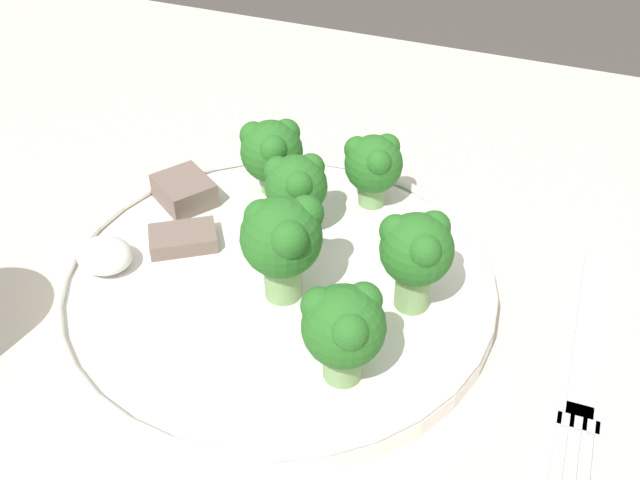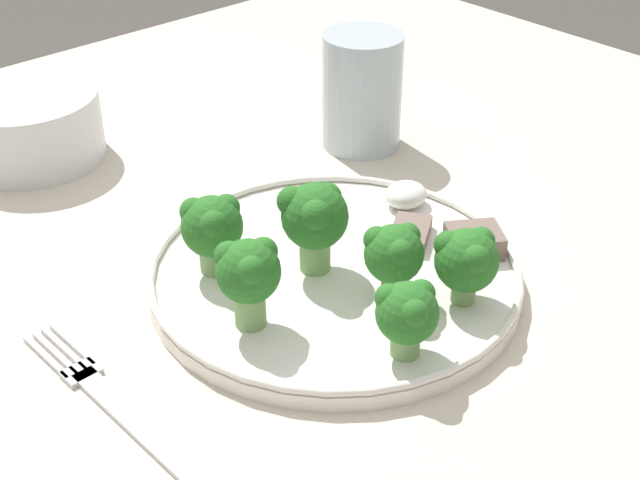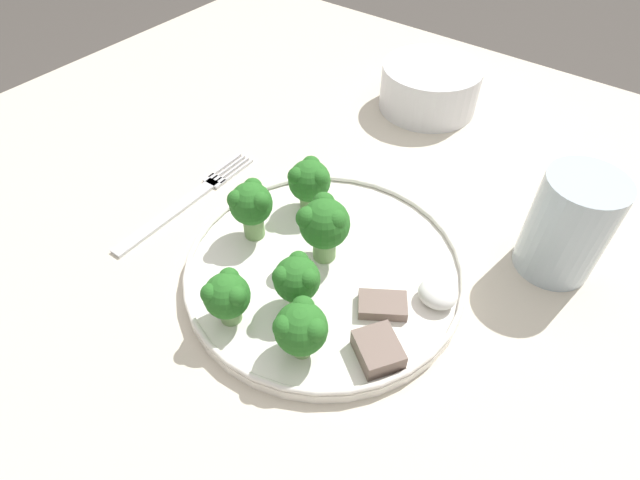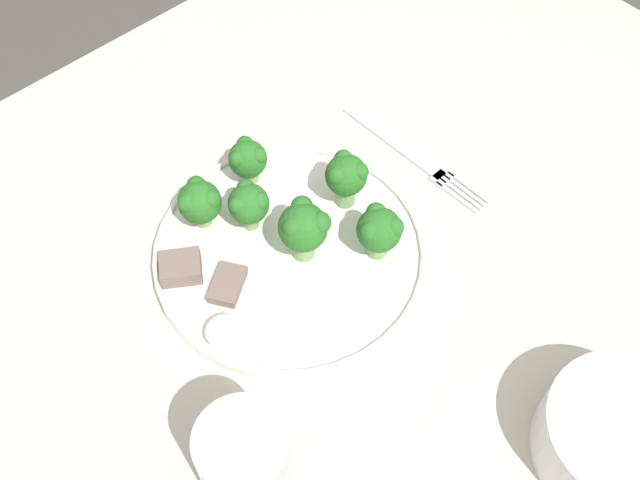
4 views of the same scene
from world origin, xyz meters
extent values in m
plane|color=#4C4742|center=(0.00, 0.00, 0.00)|extent=(8.00, 8.00, 0.00)
cube|color=beige|center=(0.00, 0.00, 0.73)|extent=(1.20, 0.99, 0.03)
cylinder|color=brown|center=(-0.54, 0.43, 0.36)|extent=(0.06, 0.06, 0.72)
cylinder|color=white|center=(0.01, -0.08, 0.75)|extent=(0.28, 0.28, 0.01)
torus|color=white|center=(0.01, -0.08, 0.76)|extent=(0.28, 0.28, 0.01)
cube|color=silver|center=(-0.19, -0.12, 0.75)|extent=(0.02, 0.15, 0.00)
cube|color=silver|center=(-0.19, -0.05, 0.75)|extent=(0.02, 0.02, 0.00)
cube|color=silver|center=(-0.18, -0.02, 0.75)|extent=(0.00, 0.06, 0.00)
cube|color=silver|center=(-0.18, -0.02, 0.75)|extent=(0.00, 0.06, 0.00)
cube|color=silver|center=(-0.19, -0.02, 0.75)|extent=(0.00, 0.06, 0.00)
cube|color=silver|center=(-0.20, -0.02, 0.75)|extent=(0.00, 0.06, 0.00)
cylinder|color=silver|center=(-0.06, 0.26, 0.78)|extent=(0.14, 0.14, 0.06)
cylinder|color=white|center=(-0.06, 0.26, 0.77)|extent=(0.11, 0.11, 0.05)
cylinder|color=#B2C1CC|center=(0.19, 0.07, 0.80)|extent=(0.08, 0.08, 0.11)
cylinder|color=silver|center=(0.19, 0.07, 0.78)|extent=(0.06, 0.06, 0.06)
cylinder|color=#7FA866|center=(-0.06, -0.02, 0.77)|extent=(0.02, 0.02, 0.02)
sphere|color=#286B23|center=(-0.06, -0.02, 0.80)|extent=(0.05, 0.05, 0.05)
sphere|color=#286B23|center=(-0.04, -0.02, 0.81)|extent=(0.02, 0.02, 0.02)
sphere|color=#286B23|center=(-0.06, -0.01, 0.81)|extent=(0.02, 0.02, 0.02)
sphere|color=#286B23|center=(-0.06, -0.03, 0.81)|extent=(0.02, 0.02, 0.02)
cylinder|color=#7FA866|center=(0.02, -0.14, 0.77)|extent=(0.02, 0.02, 0.02)
sphere|color=#286B23|center=(0.02, -0.14, 0.79)|extent=(0.04, 0.04, 0.04)
sphere|color=#286B23|center=(0.03, -0.14, 0.80)|extent=(0.02, 0.02, 0.02)
sphere|color=#286B23|center=(0.01, -0.12, 0.80)|extent=(0.02, 0.02, 0.02)
sphere|color=#286B23|center=(0.01, -0.15, 0.80)|extent=(0.02, 0.02, 0.02)
cylinder|color=#7FA866|center=(0.00, -0.07, 0.77)|extent=(0.02, 0.02, 0.03)
sphere|color=#286B23|center=(0.00, -0.07, 0.80)|extent=(0.05, 0.05, 0.05)
sphere|color=#286B23|center=(0.01, -0.07, 0.81)|extent=(0.02, 0.02, 0.02)
sphere|color=#286B23|center=(-0.01, -0.06, 0.81)|extent=(0.02, 0.02, 0.02)
sphere|color=#286B23|center=(-0.01, -0.08, 0.81)|extent=(0.02, 0.02, 0.02)
cylinder|color=#7FA866|center=(-0.08, -0.09, 0.77)|extent=(0.02, 0.02, 0.03)
sphere|color=#286B23|center=(-0.08, -0.09, 0.80)|extent=(0.04, 0.04, 0.04)
sphere|color=#286B23|center=(-0.06, -0.09, 0.81)|extent=(0.02, 0.02, 0.02)
sphere|color=#286B23|center=(-0.08, -0.08, 0.81)|extent=(0.02, 0.02, 0.02)
sphere|color=#286B23|center=(-0.08, -0.10, 0.81)|extent=(0.02, 0.02, 0.02)
cylinder|color=#7FA866|center=(0.05, -0.17, 0.77)|extent=(0.02, 0.02, 0.02)
sphere|color=#286B23|center=(0.05, -0.17, 0.79)|extent=(0.05, 0.05, 0.05)
sphere|color=#286B23|center=(0.07, -0.17, 0.80)|extent=(0.02, 0.02, 0.02)
sphere|color=#286B23|center=(0.04, -0.16, 0.80)|extent=(0.02, 0.02, 0.02)
sphere|color=#286B23|center=(0.05, -0.18, 0.80)|extent=(0.02, 0.02, 0.02)
cylinder|color=#7FA866|center=(-0.02, -0.18, 0.77)|extent=(0.02, 0.02, 0.02)
sphere|color=#286B23|center=(-0.02, -0.18, 0.79)|extent=(0.04, 0.04, 0.04)
sphere|color=#286B23|center=(-0.01, -0.18, 0.80)|extent=(0.02, 0.02, 0.02)
sphere|color=#286B23|center=(-0.03, -0.17, 0.80)|extent=(0.02, 0.02, 0.02)
sphere|color=#286B23|center=(-0.03, -0.20, 0.80)|extent=(0.02, 0.02, 0.02)
cube|color=#756056|center=(0.08, -0.09, 0.76)|extent=(0.05, 0.05, 0.01)
cube|color=#756056|center=(0.11, -0.14, 0.77)|extent=(0.05, 0.05, 0.02)
ellipsoid|color=white|center=(0.12, -0.05, 0.77)|extent=(0.04, 0.03, 0.02)
camera|label=1|loc=(-0.15, 0.25, 1.08)|focal=42.00mm
camera|label=2|loc=(-0.37, -0.49, 1.14)|focal=50.00mm
camera|label=3|loc=(0.20, -0.35, 1.14)|focal=28.00mm
camera|label=4|loc=(0.27, 0.25, 1.40)|focal=42.00mm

